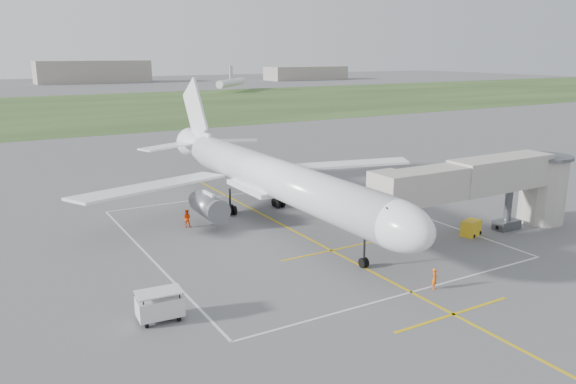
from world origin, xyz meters
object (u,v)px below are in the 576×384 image
airliner (271,177)px  ramp_worker_wing (187,218)px  jet_bridge (494,184)px  baggage_cart (160,306)px  ramp_worker_nose (435,279)px  gpu_unit (471,228)px

airliner → ramp_worker_wing: 9.28m
jet_bridge → baggage_cart: size_ratio=7.95×
ramp_worker_wing → airliner: bearing=-163.4°
airliner → ramp_worker_wing: bearing=167.3°
airliner → jet_bridge: 21.22m
airliner → ramp_worker_nose: bearing=-85.0°
airliner → ramp_worker_nose: size_ratio=29.98×
airliner → jet_bridge: size_ratio=2.00×
jet_bridge → ramp_worker_nose: (-13.89, -6.88, -3.96)m
ramp_worker_nose → ramp_worker_wing: bearing=79.9°
ramp_worker_nose → ramp_worker_wing: 25.17m
airliner → gpu_unit: size_ratio=21.10×
jet_bridge → ramp_worker_nose: bearing=-153.7°
gpu_unit → ramp_worker_wing: ramp_worker_wing is taller
gpu_unit → baggage_cart: (-30.27, -2.04, 0.30)m
airliner → gpu_unit: 19.74m
jet_bridge → baggage_cart: bearing=-177.0°
ramp_worker_nose → airliner: bearing=60.9°
airliner → baggage_cart: bearing=-136.4°
gpu_unit → ramp_worker_wing: (-21.91, 15.78, 0.17)m
gpu_unit → baggage_cart: 30.34m
gpu_unit → baggage_cart: baggage_cart is taller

